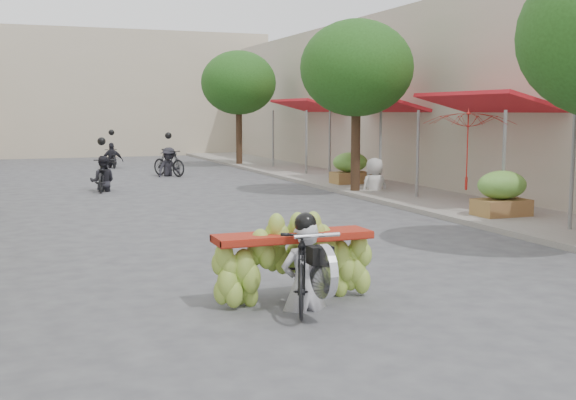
{
  "coord_description": "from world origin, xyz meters",
  "views": [
    {
      "loc": [
        -4.3,
        -5.66,
        2.52
      ],
      "look_at": [
        -0.2,
        5.08,
        1.1
      ],
      "focal_mm": 45.0,
      "sensor_mm": 36.0,
      "label": 1
    }
  ],
  "objects": [
    {
      "name": "ground",
      "position": [
        0.0,
        0.0,
        0.0
      ],
      "size": [
        120.0,
        120.0,
        0.0
      ],
      "primitive_type": "plane",
      "color": "#505054",
      "rests_on": "ground"
    },
    {
      "name": "sidewalk_right",
      "position": [
        7.0,
        15.0,
        0.06
      ],
      "size": [
        4.0,
        60.0,
        0.12
      ],
      "primitive_type": "cube",
      "color": "gray",
      "rests_on": "ground"
    },
    {
      "name": "shophouse_row_right",
      "position": [
        11.99,
        14.0,
        3.0
      ],
      "size": [
        9.77,
        40.0,
        6.0
      ],
      "color": "#ADA18F",
      "rests_on": "ground"
    },
    {
      "name": "far_building",
      "position": [
        0.0,
        38.0,
        3.5
      ],
      "size": [
        20.0,
        6.0,
        7.0
      ],
      "primitive_type": "cube",
      "color": "#BEAF96",
      "rests_on": "ground"
    },
    {
      "name": "street_tree_mid",
      "position": [
        5.4,
        14.0,
        3.78
      ],
      "size": [
        3.4,
        3.4,
        5.25
      ],
      "color": "#3A2719",
      "rests_on": "ground"
    },
    {
      "name": "street_tree_far",
      "position": [
        5.4,
        26.0,
        3.78
      ],
      "size": [
        3.4,
        3.4,
        5.25
      ],
      "color": "#3A2719",
      "rests_on": "ground"
    },
    {
      "name": "produce_crate_mid",
      "position": [
        6.2,
        8.0,
        0.71
      ],
      "size": [
        1.2,
        0.88,
        1.16
      ],
      "color": "olive",
      "rests_on": "ground"
    },
    {
      "name": "produce_crate_far",
      "position": [
        6.2,
        16.0,
        0.71
      ],
      "size": [
        1.2,
        0.88,
        1.16
      ],
      "color": "olive",
      "rests_on": "ground"
    },
    {
      "name": "banana_motorbike",
      "position": [
        -0.9,
        2.83,
        0.7
      ],
      "size": [
        2.2,
        1.95,
        2.1
      ],
      "color": "black",
      "rests_on": "ground"
    },
    {
      "name": "market_umbrella",
      "position": [
        5.96,
        9.02,
        2.59
      ],
      "size": [
        2.63,
        2.63,
        1.98
      ],
      "rotation": [
        0.0,
        0.0,
        -0.24
      ],
      "color": "#A41C15",
      "rests_on": "ground"
    },
    {
      "name": "pedestrian",
      "position": [
        6.1,
        14.08,
        1.09
      ],
      "size": [
        1.0,
        0.64,
        1.94
      ],
      "rotation": [
        0.0,
        0.0,
        3.22
      ],
      "color": "silver",
      "rests_on": "ground"
    },
    {
      "name": "bg_motorbike_a",
      "position": [
        -1.69,
        17.59,
        0.73
      ],
      "size": [
        1.03,
        1.84,
        1.95
      ],
      "color": "black",
      "rests_on": "ground"
    },
    {
      "name": "bg_motorbike_b",
      "position": [
        1.34,
        22.08,
        0.83
      ],
      "size": [
        1.33,
        1.82,
        1.95
      ],
      "color": "black",
      "rests_on": "ground"
    },
    {
      "name": "bg_motorbike_c",
      "position": [
        -0.17,
        27.13,
        0.83
      ],
      "size": [
        0.97,
        1.45,
        1.95
      ],
      "color": "black",
      "rests_on": "ground"
    }
  ]
}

